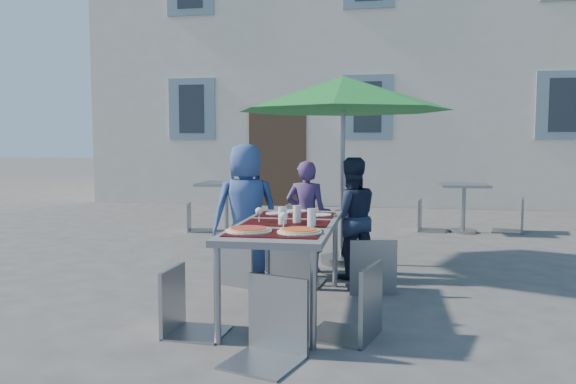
% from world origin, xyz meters
% --- Properties ---
extents(ground, '(90.00, 90.00, 0.00)m').
position_xyz_m(ground, '(0.00, 0.00, 0.00)').
color(ground, '#424244').
rests_on(ground, ground).
extents(building, '(13.60, 8.20, 11.10)m').
position_xyz_m(building, '(-0.00, 11.50, 4.85)').
color(building, beige).
rests_on(building, ground).
extents(dining_table, '(0.80, 1.85, 0.76)m').
position_xyz_m(dining_table, '(-0.43, -0.37, 0.70)').
color(dining_table, '#4C4C52').
rests_on(dining_table, ground).
extents(pizza_near_left, '(0.35, 0.35, 0.03)m').
position_xyz_m(pizza_near_left, '(-0.63, -0.88, 0.77)').
color(pizza_near_left, white).
rests_on(pizza_near_left, dining_table).
extents(pizza_near_right, '(0.34, 0.34, 0.03)m').
position_xyz_m(pizza_near_right, '(-0.24, -0.87, 0.77)').
color(pizza_near_right, white).
rests_on(pizza_near_right, dining_table).
extents(glassware, '(0.53, 0.39, 0.15)m').
position_xyz_m(glassware, '(-0.36, -0.46, 0.83)').
color(glassware, silver).
rests_on(glassware, dining_table).
extents(place_settings, '(0.67, 0.48, 0.01)m').
position_xyz_m(place_settings, '(-0.42, 0.26, 0.76)').
color(place_settings, white).
rests_on(place_settings, dining_table).
extents(child_0, '(0.81, 0.68, 1.42)m').
position_xyz_m(child_0, '(-1.06, 0.78, 0.71)').
color(child_0, '#345091').
rests_on(child_0, ground).
extents(child_1, '(0.46, 0.31, 1.23)m').
position_xyz_m(child_1, '(-0.47, 1.13, 0.62)').
color(child_1, '#553874').
rests_on(child_1, ground).
extents(child_2, '(0.70, 0.55, 1.27)m').
position_xyz_m(child_2, '(0.04, 0.91, 0.64)').
color(child_2, '#1C253E').
rests_on(child_2, ground).
extents(chair_0, '(0.50, 0.50, 0.86)m').
position_xyz_m(chair_0, '(-1.01, 0.40, 0.50)').
color(chair_0, gray).
rests_on(chair_0, ground).
extents(chair_1, '(0.52, 0.52, 1.06)m').
position_xyz_m(chair_1, '(-0.47, 0.46, 0.63)').
color(chair_1, '#93999E').
rests_on(chair_1, ground).
extents(chair_2, '(0.52, 0.52, 0.99)m').
position_xyz_m(chair_2, '(0.27, 0.35, 0.58)').
color(chair_2, gray).
rests_on(chair_2, ground).
extents(chair_3, '(0.44, 0.44, 0.94)m').
position_xyz_m(chair_3, '(-1.08, -1.05, 0.55)').
color(chair_3, '#90949B').
rests_on(chair_3, ground).
extents(chair_4, '(0.58, 0.57, 1.04)m').
position_xyz_m(chair_4, '(0.19, -0.95, 0.62)').
color(chair_4, gray).
rests_on(chair_4, ground).
extents(chair_5, '(0.56, 0.56, 1.01)m').
position_xyz_m(chair_5, '(-0.35, -1.43, 0.59)').
color(chair_5, gray).
rests_on(chair_5, ground).
extents(patio_umbrella, '(2.48, 2.48, 2.19)m').
position_xyz_m(patio_umbrella, '(-0.10, 1.58, 1.97)').
color(patio_umbrella, '#95979B').
rests_on(patio_umbrella, ground).
extents(cafe_table_0, '(0.78, 0.78, 0.83)m').
position_xyz_m(cafe_table_0, '(-1.97, 3.20, 0.60)').
color(cafe_table_0, '#95979B').
rests_on(cafe_table_0, ground).
extents(bg_chair_l_0, '(0.46, 0.46, 0.87)m').
position_xyz_m(bg_chair_l_0, '(-2.64, 3.67, 0.50)').
color(bg_chair_l_0, gray).
rests_on(bg_chair_l_0, ground).
extents(bg_chair_r_0, '(0.42, 0.42, 0.88)m').
position_xyz_m(bg_chair_r_0, '(-1.19, 3.73, 0.51)').
color(bg_chair_r_0, gray).
rests_on(bg_chair_r_0, ground).
extents(cafe_table_1, '(0.73, 0.73, 0.78)m').
position_xyz_m(cafe_table_1, '(1.63, 4.23, 0.54)').
color(cafe_table_1, '#95979B').
rests_on(cafe_table_1, ground).
extents(bg_chair_l_1, '(0.49, 0.49, 0.97)m').
position_xyz_m(bg_chair_l_1, '(1.06, 4.32, 0.57)').
color(bg_chair_l_1, gray).
rests_on(bg_chair_l_1, ground).
extents(bg_chair_r_1, '(0.56, 0.56, 1.04)m').
position_xyz_m(bg_chair_r_1, '(2.45, 4.42, 0.62)').
color(bg_chair_r_1, gray).
rests_on(bg_chair_r_1, ground).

